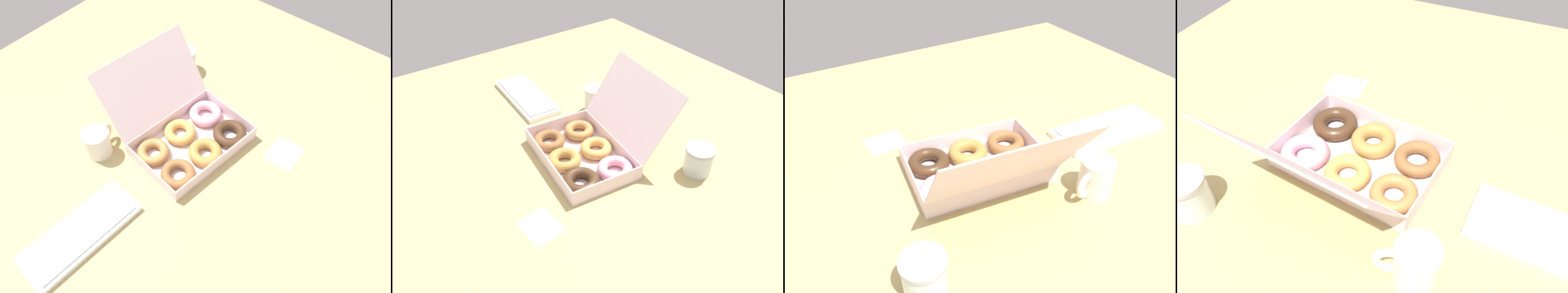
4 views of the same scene
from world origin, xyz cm
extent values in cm
cube|color=tan|center=(0.00, 0.00, -1.00)|extent=(180.00, 180.00, 2.00)
cube|color=white|center=(5.46, -2.32, 0.20)|extent=(38.85, 28.74, 0.40)
cube|color=white|center=(-12.19, 0.00, 2.93)|extent=(3.55, 24.11, 5.06)
cube|color=white|center=(23.11, -4.63, 2.93)|extent=(3.55, 24.11, 5.06)
cube|color=white|center=(3.91, -14.15, 2.93)|extent=(34.96, 4.97, 5.06)
cube|color=white|center=(7.01, 9.51, 2.93)|extent=(34.96, 4.97, 5.06)
cube|color=white|center=(7.93, 16.51, 15.47)|extent=(37.52, 18.61, 20.25)
torus|color=brown|center=(-6.86, -6.73, 2.07)|extent=(14.11, 14.11, 3.07)
torus|color=#AC7E3B|center=(4.91, -8.22, 2.07)|extent=(14.93, 14.93, 3.53)
torus|color=#452C19|center=(16.18, -9.76, 2.07)|extent=(14.30, 14.30, 3.46)
torus|color=#AF773F|center=(-5.64, 4.94, 2.07)|extent=(14.80, 14.80, 3.12)
torus|color=gold|center=(6.10, 3.61, 2.07)|extent=(10.90, 10.90, 3.20)
torus|color=pink|center=(18.00, 2.10, 2.07)|extent=(11.86, 11.86, 3.31)
cube|color=white|center=(-38.96, 2.03, 0.90)|extent=(35.65, 15.93, 1.80)
cube|color=#989B9A|center=(-38.96, 2.03, 2.00)|extent=(32.72, 13.58, 0.40)
cylinder|color=white|center=(-15.68, 19.85, 4.81)|extent=(8.38, 8.38, 9.63)
torus|color=white|center=(-11.33, 20.98, 4.81)|extent=(7.06, 3.19, 6.90)
cylinder|color=black|center=(-15.68, 19.85, 7.89)|extent=(7.37, 7.37, 0.58)
cylinder|color=silver|center=(32.36, 23.99, 4.07)|extent=(8.72, 8.72, 8.13)
cylinder|color=#B2B2B7|center=(32.36, 23.99, 8.63)|extent=(9.16, 9.16, 1.00)
cube|color=white|center=(22.42, -27.77, 0.07)|extent=(11.63, 10.11, 0.15)
camera|label=1|loc=(-52.24, -50.96, 102.70)|focal=35.00mm
camera|label=2|loc=(84.79, -57.82, 81.87)|focal=35.00mm
camera|label=3|loc=(45.74, 66.59, 66.33)|focal=35.00mm
camera|label=4|loc=(-21.68, 52.44, 66.73)|focal=35.00mm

